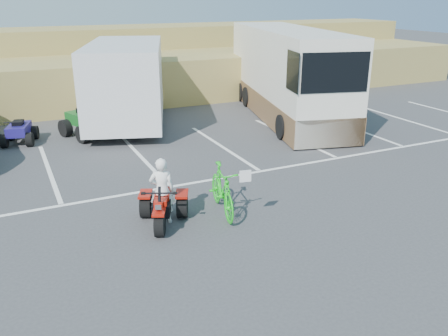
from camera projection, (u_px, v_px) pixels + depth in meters
name	position (u px, v px, depth m)	size (l,w,h in m)	color
ground	(206.00, 225.00, 10.26)	(100.00, 100.00, 0.00)	#3A3A3D
parking_stripes	(179.00, 163.00, 14.06)	(28.00, 5.16, 0.01)	white
grass_embankment	(79.00, 67.00, 22.91)	(40.00, 8.50, 3.10)	#9C8947
red_trike_atv	(163.00, 225.00, 10.29)	(1.07, 1.43, 0.93)	#9F1309
rider	(162.00, 191.00, 10.17)	(0.54, 0.35, 1.48)	white
green_dirt_bike	(222.00, 190.00, 10.68)	(0.53, 1.86, 1.12)	#14BF19
cargo_trailer	(127.00, 81.00, 17.86)	(4.54, 6.98, 3.03)	silver
rv_motorhome	(286.00, 79.00, 19.14)	(4.71, 9.76, 3.41)	silver
quad_atv_blue	(21.00, 143.00, 15.93)	(0.99, 1.32, 0.87)	navy
quad_atv_green	(88.00, 136.00, 16.68)	(1.28, 1.72, 1.12)	#13541C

